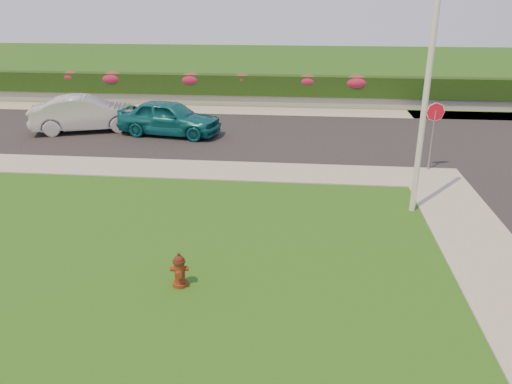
# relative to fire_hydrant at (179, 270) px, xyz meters

# --- Properties ---
(ground) EXTENTS (120.00, 120.00, 0.00)m
(ground) POSITION_rel_fire_hydrant_xyz_m (-0.16, -1.50, -0.36)
(ground) COLOR black
(ground) RESTS_ON ground
(street_far) EXTENTS (26.00, 8.00, 0.04)m
(street_far) POSITION_rel_fire_hydrant_xyz_m (-5.16, 12.50, -0.34)
(street_far) COLOR black
(street_far) RESTS_ON ground
(sidewalk_far) EXTENTS (24.00, 2.00, 0.04)m
(sidewalk_far) POSITION_rel_fire_hydrant_xyz_m (-6.16, 7.50, -0.34)
(sidewalk_far) COLOR gray
(sidewalk_far) RESTS_ON ground
(curb_corner) EXTENTS (2.00, 2.00, 0.04)m
(curb_corner) POSITION_rel_fire_hydrant_xyz_m (6.84, 7.50, -0.34)
(curb_corner) COLOR gray
(curb_corner) RESTS_ON ground
(sidewalk_beyond) EXTENTS (34.00, 2.00, 0.04)m
(sidewalk_beyond) POSITION_rel_fire_hydrant_xyz_m (-1.16, 17.50, -0.34)
(sidewalk_beyond) COLOR gray
(sidewalk_beyond) RESTS_ON ground
(retaining_wall) EXTENTS (34.00, 0.40, 0.60)m
(retaining_wall) POSITION_rel_fire_hydrant_xyz_m (-1.16, 19.00, -0.06)
(retaining_wall) COLOR gray
(retaining_wall) RESTS_ON ground
(hedge) EXTENTS (32.00, 0.90, 1.10)m
(hedge) POSITION_rel_fire_hydrant_xyz_m (-1.16, 19.10, 0.79)
(hedge) COLOR black
(hedge) RESTS_ON retaining_wall
(fire_hydrant) EXTENTS (0.39, 0.37, 0.76)m
(fire_hydrant) POSITION_rel_fire_hydrant_xyz_m (0.00, 0.00, 0.00)
(fire_hydrant) COLOR #4C110C
(fire_hydrant) RESTS_ON ground
(sedan_teal) EXTENTS (4.73, 2.53, 1.53)m
(sedan_teal) POSITION_rel_fire_hydrant_xyz_m (-3.47, 12.05, 0.45)
(sedan_teal) COLOR #0D5863
(sedan_teal) RESTS_ON street_far
(sedan_silver) EXTENTS (5.07, 3.21, 1.58)m
(sedan_silver) POSITION_rel_fire_hydrant_xyz_m (-7.37, 12.36, 0.47)
(sedan_silver) COLOR #B1B3B9
(sedan_silver) RESTS_ON street_far
(utility_pole) EXTENTS (0.16, 0.16, 6.73)m
(utility_pole) POSITION_rel_fire_hydrant_xyz_m (5.60, 4.63, 3.01)
(utility_pole) COLOR silver
(utility_pole) RESTS_ON ground
(stop_sign) EXTENTS (0.65, 0.14, 2.40)m
(stop_sign) POSITION_rel_fire_hydrant_xyz_m (6.82, 8.34, 1.41)
(stop_sign) COLOR slate
(stop_sign) RESTS_ON ground
(flower_clump_a) EXTENTS (1.19, 0.76, 0.59)m
(flower_clump_a) POSITION_rel_fire_hydrant_xyz_m (-11.16, 19.00, 1.11)
(flower_clump_a) COLOR #A71C3D
(flower_clump_a) RESTS_ON hedge
(flower_clump_b) EXTENTS (1.46, 0.94, 0.73)m
(flower_clump_b) POSITION_rel_fire_hydrant_xyz_m (-8.64, 19.00, 1.05)
(flower_clump_b) COLOR #A71C3D
(flower_clump_b) RESTS_ON hedge
(flower_clump_c) EXTENTS (1.42, 0.91, 0.71)m
(flower_clump_c) POSITION_rel_fire_hydrant_xyz_m (-4.08, 19.00, 1.06)
(flower_clump_c) COLOR #A71C3D
(flower_clump_c) RESTS_ON hedge
(flower_clump_d) EXTENTS (1.12, 0.72, 0.56)m
(flower_clump_d) POSITION_rel_fire_hydrant_xyz_m (-1.17, 19.00, 1.12)
(flower_clump_d) COLOR #A71C3D
(flower_clump_d) RESTS_ON hedge
(flower_clump_e) EXTENTS (1.29, 0.83, 0.65)m
(flower_clump_e) POSITION_rel_fire_hydrant_xyz_m (2.45, 19.00, 1.08)
(flower_clump_e) COLOR #A71C3D
(flower_clump_e) RESTS_ON hedge
(flower_clump_f) EXTENTS (1.51, 0.97, 0.76)m
(flower_clump_f) POSITION_rel_fire_hydrant_xyz_m (5.08, 19.00, 1.04)
(flower_clump_f) COLOR #A71C3D
(flower_clump_f) RESTS_ON hedge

